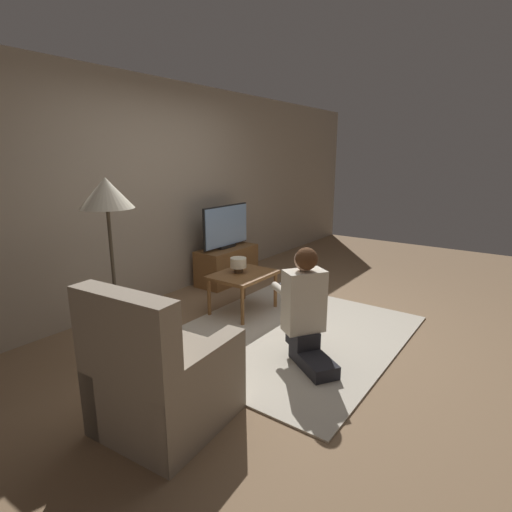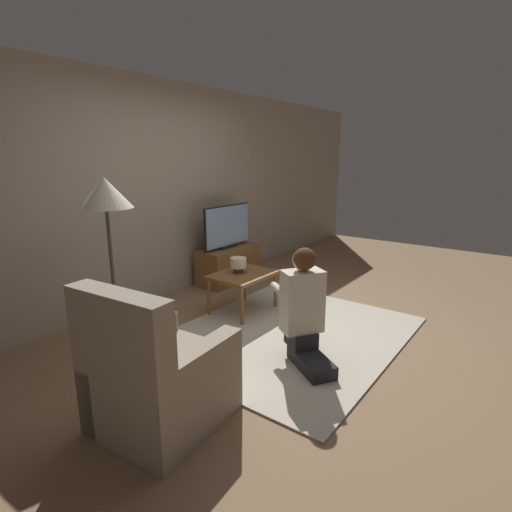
{
  "view_description": "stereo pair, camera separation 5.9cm",
  "coord_description": "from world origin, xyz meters",
  "views": [
    {
      "loc": [
        -3.16,
        -1.87,
        1.72
      ],
      "look_at": [
        0.3,
        0.63,
        0.65
      ],
      "focal_mm": 28.0,
      "sensor_mm": 36.0,
      "label": 1
    },
    {
      "loc": [
        -3.13,
        -1.91,
        1.72
      ],
      "look_at": [
        0.3,
        0.63,
        0.65
      ],
      "focal_mm": 28.0,
      "sensor_mm": 36.0,
      "label": 2
    }
  ],
  "objects": [
    {
      "name": "ground_plane",
      "position": [
        0.0,
        0.0,
        0.0
      ],
      "size": [
        10.0,
        10.0,
        0.0
      ],
      "primitive_type": "plane",
      "color": "#896B4C"
    },
    {
      "name": "wall_back",
      "position": [
        0.0,
        1.93,
        1.3
      ],
      "size": [
        10.0,
        0.06,
        2.6
      ],
      "color": "tan",
      "rests_on": "ground_plane"
    },
    {
      "name": "rug",
      "position": [
        0.0,
        0.0,
        0.01
      ],
      "size": [
        2.4,
        2.0,
        0.02
      ],
      "color": "beige",
      "rests_on": "ground_plane"
    },
    {
      "name": "tv_stand",
      "position": [
        0.95,
        1.6,
        0.24
      ],
      "size": [
        0.91,
        0.42,
        0.49
      ],
      "color": "brown",
      "rests_on": "ground_plane"
    },
    {
      "name": "tv",
      "position": [
        0.95,
        1.6,
        0.79
      ],
      "size": [
        0.88,
        0.08,
        0.59
      ],
      "color": "black",
      "rests_on": "tv_stand"
    },
    {
      "name": "coffee_table",
      "position": [
        0.2,
        0.74,
        0.4
      ],
      "size": [
        0.7,
        0.54,
        0.46
      ],
      "color": "brown",
      "rests_on": "ground_plane"
    },
    {
      "name": "floor_lamp",
      "position": [
        -1.24,
        1.02,
        1.35
      ],
      "size": [
        0.44,
        0.44,
        1.56
      ],
      "color": "#4C4233",
      "rests_on": "ground_plane"
    },
    {
      "name": "armchair",
      "position": [
        -1.66,
        -0.04,
        0.32
      ],
      "size": [
        0.84,
        0.78,
        1.0
      ],
      "rotation": [
        0.0,
        0.0,
        1.66
      ],
      "color": "gray",
      "rests_on": "ground_plane"
    },
    {
      "name": "person_kneeling",
      "position": [
        -0.37,
        -0.36,
        0.49
      ],
      "size": [
        0.68,
        0.84,
        0.98
      ],
      "rotation": [
        0.0,
        0.0,
        2.55
      ],
      "color": "#232328",
      "rests_on": "rug"
    },
    {
      "name": "table_lamp",
      "position": [
        0.19,
        0.79,
        0.56
      ],
      "size": [
        0.18,
        0.18,
        0.17
      ],
      "color": "#4C3823",
      "rests_on": "coffee_table"
    }
  ]
}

